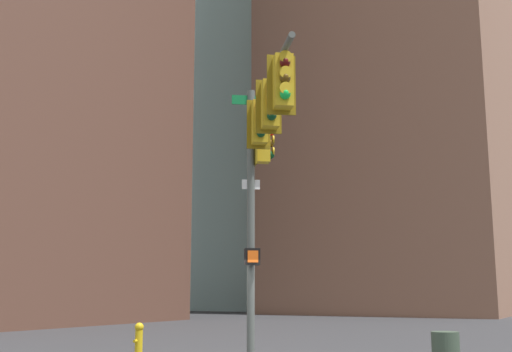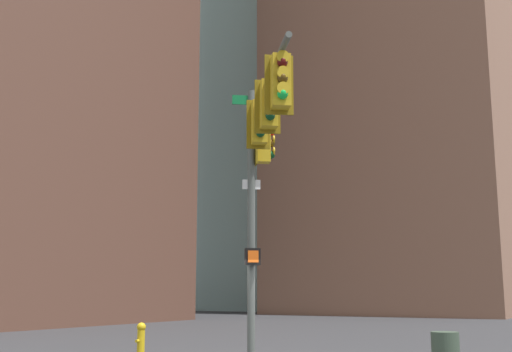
# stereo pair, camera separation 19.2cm
# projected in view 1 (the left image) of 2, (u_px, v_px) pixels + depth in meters

# --- Properties ---
(signal_pole_assembly) EXTENTS (4.74, 3.66, 6.80)m
(signal_pole_assembly) POSITION_uv_depth(u_px,v_px,m) (263.00, 146.00, 14.61)
(signal_pole_assembly) COLOR #4C514C
(signal_pole_assembly) RESTS_ON ground_plane
(fire_hydrant) EXTENTS (0.34, 0.26, 0.87)m
(fire_hydrant) POSITION_uv_depth(u_px,v_px,m) (139.00, 337.00, 18.59)
(fire_hydrant) COLOR gold
(fire_hydrant) RESTS_ON ground_plane
(building_brick_midblock) EXTENTS (20.77, 18.07, 45.78)m
(building_brick_midblock) POSITION_uv_depth(u_px,v_px,m) (395.00, 54.00, 58.34)
(building_brick_midblock) COLOR #845B47
(building_brick_midblock) RESTS_ON ground_plane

